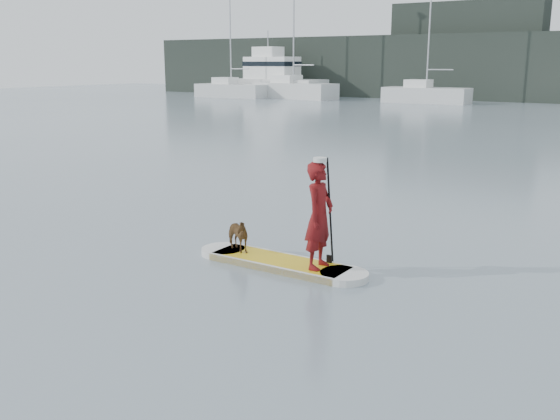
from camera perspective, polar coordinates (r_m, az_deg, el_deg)
The scene contains 11 objects.
ground at distance 11.39m, azimuth -10.39°, elevation -4.46°, with size 140.00×140.00×0.00m, color slate.
paddleboard at distance 10.82m, azimuth 0.00°, elevation -4.85°, with size 3.30×0.86×0.12m.
paddler at distance 10.18m, azimuth 3.61°, elevation -0.52°, with size 0.65×0.42×1.77m, color maroon.
white_cap at distance 10.00m, azimuth 3.69°, elevation 4.61°, with size 0.22×0.22×0.07m, color silver.
dog at distance 11.25m, azimuth -4.06°, elevation -2.23°, with size 0.33×0.72×0.61m, color #55371D.
paddle at distance 10.47m, azimuth 4.58°, elevation -1.32°, with size 0.10×0.30×2.00m.
sailboat_a at distance 63.79m, azimuth -4.52°, elevation 10.93°, with size 7.76×2.65×11.16m.
sailboat_b at distance 61.75m, azimuth 1.18°, elevation 11.04°, with size 9.50×4.45×13.59m.
sailboat_c at distance 56.13m, azimuth 13.15°, elevation 10.30°, with size 7.45×2.69×10.59m.
motor_yacht_b at distance 64.66m, azimuth -0.38°, elevation 11.94°, with size 10.30×4.66×6.57m.
shore_building_west at distance 64.37m, azimuth 16.68°, elevation 13.76°, with size 14.00×4.00×9.00m, color black.
Camera 1 is at (7.37, -7.98, 3.44)m, focal length 40.00 mm.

